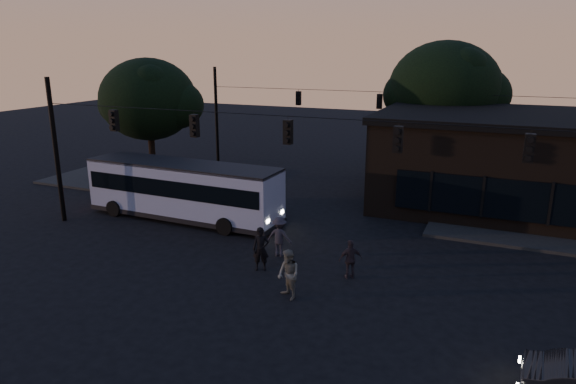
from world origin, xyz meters
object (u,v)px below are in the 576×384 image
at_px(building, 518,161).
at_px(pedestrian_a, 261,249).
at_px(pedestrian_c, 351,259).
at_px(bus, 183,188).
at_px(pedestrian_d, 280,237).
at_px(pedestrian_b, 288,275).

bearing_deg(building, pedestrian_a, -125.07).
bearing_deg(pedestrian_c, bus, -53.60).
distance_m(pedestrian_a, pedestrian_d, 1.68).
height_order(bus, pedestrian_b, bus).
xyz_separation_m(bus, pedestrian_c, (10.29, -3.65, -0.92)).
height_order(pedestrian_b, pedestrian_c, pedestrian_b).
relative_size(building, pedestrian_d, 8.58).
bearing_deg(pedestrian_b, bus, -179.58).
distance_m(bus, pedestrian_c, 10.96).
xyz_separation_m(building, pedestrian_d, (-9.44, -11.90, -1.81)).
xyz_separation_m(building, pedestrian_a, (-9.53, -13.57, -1.79)).
height_order(bus, pedestrian_c, bus).
distance_m(pedestrian_a, pedestrian_c, 3.68).
relative_size(pedestrian_b, pedestrian_d, 1.04).
distance_m(pedestrian_b, pedestrian_d, 4.03).
bearing_deg(building, pedestrian_b, -115.95).
bearing_deg(pedestrian_d, pedestrian_b, 116.55).
xyz_separation_m(building, pedestrian_b, (-7.51, -15.43, -1.77)).
relative_size(bus, pedestrian_c, 6.79).
relative_size(building, pedestrian_a, 8.37).
height_order(bus, pedestrian_a, bus).
relative_size(bus, pedestrian_b, 5.86).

